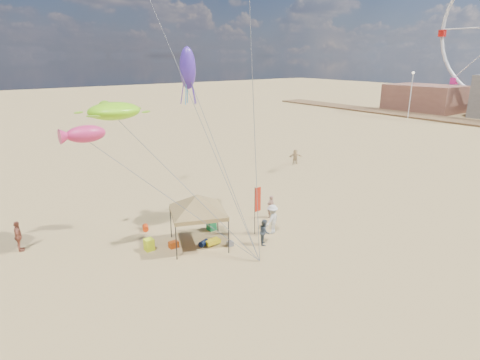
# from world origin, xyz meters

# --- Properties ---
(ground) EXTENTS (280.00, 280.00, 0.00)m
(ground) POSITION_xyz_m (0.00, 0.00, 0.00)
(ground) COLOR tan
(ground) RESTS_ON ground
(canopy_tent) EXTENTS (5.59, 5.59, 3.70)m
(canopy_tent) POSITION_xyz_m (-2.12, 4.27, 3.08)
(canopy_tent) COLOR black
(canopy_tent) RESTS_ON ground
(feather_flag) EXTENTS (0.48, 0.04, 3.14)m
(feather_flag) POSITION_xyz_m (1.67, 3.48, 2.09)
(feather_flag) COLOR black
(feather_flag) RESTS_ON ground
(cooler_red) EXTENTS (0.54, 0.38, 0.38)m
(cooler_red) POSITION_xyz_m (-3.51, 4.85, 0.19)
(cooler_red) COLOR #B5430E
(cooler_red) RESTS_ON ground
(cooler_blue) EXTENTS (0.54, 0.38, 0.38)m
(cooler_blue) POSITION_xyz_m (0.92, 7.84, 0.19)
(cooler_blue) COLOR #1634BA
(cooler_blue) RESTS_ON ground
(bag_navy) EXTENTS (0.69, 0.54, 0.36)m
(bag_navy) POSITION_xyz_m (-1.96, 3.99, 0.18)
(bag_navy) COLOR #0C1937
(bag_navy) RESTS_ON ground
(bag_orange) EXTENTS (0.54, 0.69, 0.36)m
(bag_orange) POSITION_xyz_m (-3.85, 8.12, 0.18)
(bag_orange) COLOR red
(bag_orange) RESTS_ON ground
(chair_green) EXTENTS (0.50, 0.50, 0.70)m
(chair_green) POSITION_xyz_m (-0.35, 5.66, 0.35)
(chair_green) COLOR #198C47
(chair_green) RESTS_ON ground
(chair_yellow) EXTENTS (0.50, 0.50, 0.70)m
(chair_yellow) POSITION_xyz_m (-4.81, 5.40, 0.35)
(chair_yellow) COLOR #DBF81B
(chair_yellow) RESTS_ON ground
(crate_grey) EXTENTS (0.34, 0.30, 0.28)m
(crate_grey) POSITION_xyz_m (-0.69, 3.05, 0.14)
(crate_grey) COLOR slate
(crate_grey) RESTS_ON ground
(beach_cart) EXTENTS (0.90, 0.50, 0.24)m
(beach_cart) POSITION_xyz_m (-1.46, 3.81, 0.20)
(beach_cart) COLOR yellow
(beach_cart) RESTS_ON ground
(person_near_a) EXTENTS (0.61, 0.41, 1.62)m
(person_near_a) POSITION_xyz_m (4.12, 4.98, 0.81)
(person_near_a) COLOR #9F6E5A
(person_near_a) RESTS_ON ground
(person_near_b) EXTENTS (0.94, 0.97, 1.57)m
(person_near_b) POSITION_xyz_m (1.12, 2.05, 0.78)
(person_near_b) COLOR #3D4953
(person_near_b) RESTS_ON ground
(person_near_c) EXTENTS (1.40, 1.08, 1.91)m
(person_near_c) POSITION_xyz_m (2.50, 2.95, 0.96)
(person_near_c) COLOR silver
(person_near_c) RESTS_ON ground
(person_far_a) EXTENTS (0.64, 1.14, 1.84)m
(person_far_a) POSITION_xyz_m (-10.88, 9.74, 0.92)
(person_far_a) COLOR #9F553D
(person_far_a) RESTS_ON ground
(person_far_c) EXTENTS (1.54, 1.12, 1.61)m
(person_far_c) POSITION_xyz_m (15.66, 14.53, 0.80)
(person_far_c) COLOR tan
(person_far_c) RESTS_ON ground
(building_north) EXTENTS (10.00, 14.00, 5.20)m
(building_north) POSITION_xyz_m (67.00, 30.00, 2.60)
(building_north) COLOR #8C5947
(building_north) RESTS_ON ground
(lamp_north) EXTENTS (0.50, 0.50, 8.25)m
(lamp_north) POSITION_xyz_m (55.00, 26.00, 5.52)
(lamp_north) COLOR silver
(lamp_north) RESTS_ON ground
(turtle_kite) EXTENTS (3.51, 3.15, 0.97)m
(turtle_kite) POSITION_xyz_m (-5.46, 7.36, 7.92)
(turtle_kite) COLOR #8EF713
(turtle_kite) RESTS_ON ground
(fish_kite) EXTENTS (2.00, 1.12, 0.86)m
(fish_kite) POSITION_xyz_m (-7.64, 5.38, 7.18)
(fish_kite) COLOR #D62B64
(fish_kite) RESTS_ON ground
(squid_kite) EXTENTS (1.19, 1.19, 2.48)m
(squid_kite) POSITION_xyz_m (-0.93, 6.99, 10.14)
(squid_kite) COLOR #4B2BAA
(squid_kite) RESTS_ON ground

